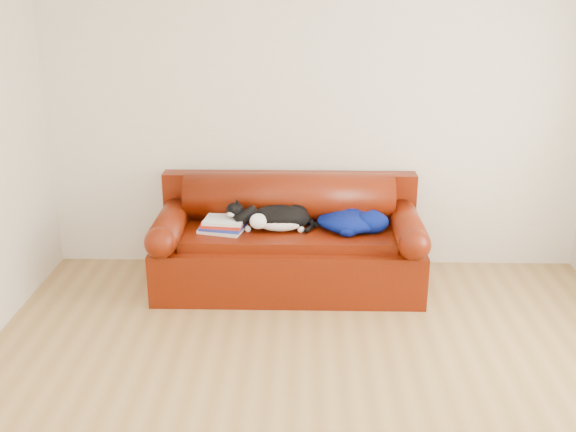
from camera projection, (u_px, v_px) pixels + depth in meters
name	position (u px, v px, depth m)	size (l,w,h in m)	color
ground	(318.00, 391.00, 4.09)	(4.50, 4.50, 0.00)	olive
room_shell	(346.00, 119.00, 3.55)	(4.52, 4.02, 2.61)	beige
sofa_base	(288.00, 259.00, 5.43)	(2.10, 0.90, 0.50)	#3B0D02
sofa_back	(289.00, 213.00, 5.55)	(2.10, 1.01, 0.88)	#3B0D02
book_stack	(223.00, 225.00, 5.27)	(0.39, 0.33, 0.10)	beige
cat	(279.00, 219.00, 5.26)	(0.69, 0.42, 0.25)	black
blanket	(352.00, 221.00, 5.29)	(0.59, 0.48, 0.17)	#020340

